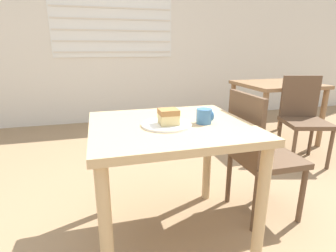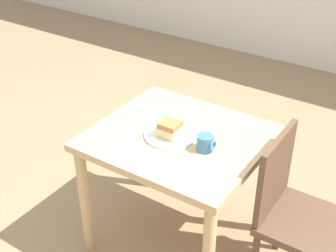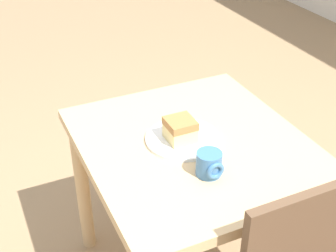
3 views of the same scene
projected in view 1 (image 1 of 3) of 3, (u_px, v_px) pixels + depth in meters
ground_plane at (190, 249)px, 1.54m from camera, size 14.00×14.00×0.00m
wall_back at (124, 29)px, 3.94m from camera, size 10.00×0.10×2.80m
dining_table_near at (170, 143)px, 1.48m from camera, size 0.87×0.79×0.73m
dining_table_far at (276, 92)px, 3.20m from camera, size 0.89×0.80×0.73m
chair_near_window at (258, 151)px, 1.75m from camera, size 0.41×0.41×0.86m
chair_far_corner at (303, 116)px, 2.66m from camera, size 0.50×0.50×0.86m
plate at (167, 124)px, 1.41m from camera, size 0.27×0.27×0.01m
cake_slice at (168, 117)px, 1.38m from camera, size 0.10×0.10×0.08m
coffee_mug at (205, 116)px, 1.44m from camera, size 0.09×0.09×0.08m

